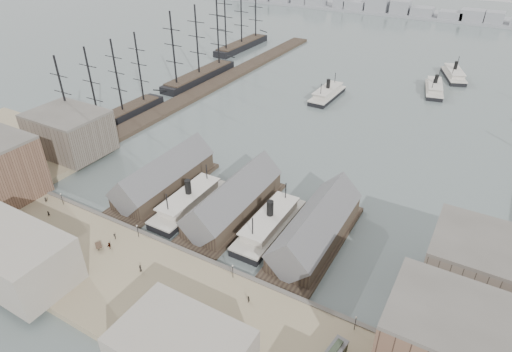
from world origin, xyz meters
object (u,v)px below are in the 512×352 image
Objects in this scene: ferry_docked_west at (189,201)px; horse_cart_left at (69,240)px; horse_cart_center at (106,245)px; horse_cart_right at (234,336)px.

ferry_docked_west is 34.58m from horse_cart_left.
ferry_docked_west reaches higher than horse_cart_center.
horse_cart_left is at bearing 141.46° from horse_cart_center.
horse_cart_left is at bearing 92.31° from horse_cart_right.
horse_cart_left is 1.02× the size of horse_cart_right.
horse_cart_left is 53.92m from horse_cart_right.
horse_cart_right is at bearing -42.18° from ferry_docked_west.
horse_cart_left is (-16.24, -30.53, 0.36)m from ferry_docked_west.
ferry_docked_west is at bearing -15.62° from horse_cart_left.
horse_cart_center reaches higher than horse_cart_right.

